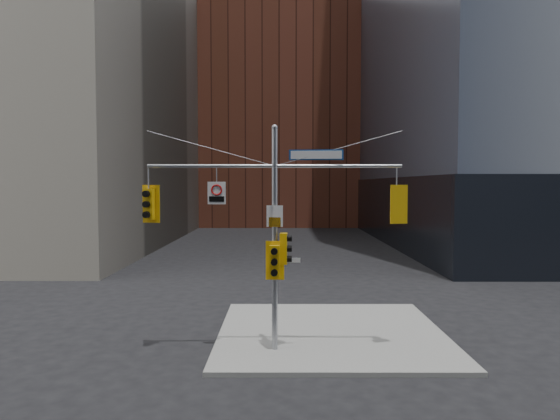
{
  "coord_description": "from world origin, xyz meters",
  "views": [
    {
      "loc": [
        0.19,
        -13.72,
        5.42
      ],
      "look_at": [
        0.17,
        2.0,
        4.61
      ],
      "focal_mm": 32.0,
      "sensor_mm": 36.0,
      "label": 1
    }
  ],
  "objects_px": {
    "traffic_light_pole_side": "(285,249)",
    "traffic_light_pole_front": "(275,261)",
    "traffic_light_west_arm": "(149,204)",
    "traffic_light_east_arm": "(396,204)",
    "regulatory_sign_arm": "(217,192)",
    "street_sign_blade": "(316,155)",
    "signal_assembly": "(275,216)"
  },
  "relations": [
    {
      "from": "traffic_light_pole_front",
      "to": "street_sign_blade",
      "type": "bearing_deg",
      "value": 14.74
    },
    {
      "from": "street_sign_blade",
      "to": "signal_assembly",
      "type": "bearing_deg",
      "value": -174.95
    },
    {
      "from": "traffic_light_pole_front",
      "to": "regulatory_sign_arm",
      "type": "xyz_separation_m",
      "value": [
        -1.83,
        0.25,
        2.14
      ]
    },
    {
      "from": "traffic_light_east_arm",
      "to": "traffic_light_pole_front",
      "type": "relative_size",
      "value": 0.99
    },
    {
      "from": "traffic_light_pole_side",
      "to": "street_sign_blade",
      "type": "xyz_separation_m",
      "value": [
        0.98,
        -0.0,
        2.96
      ]
    },
    {
      "from": "traffic_light_pole_side",
      "to": "street_sign_blade",
      "type": "bearing_deg",
      "value": -85.83
    },
    {
      "from": "street_sign_blade",
      "to": "regulatory_sign_arm",
      "type": "height_order",
      "value": "street_sign_blade"
    },
    {
      "from": "traffic_light_west_arm",
      "to": "regulatory_sign_arm",
      "type": "relative_size",
      "value": 1.7
    },
    {
      "from": "traffic_light_east_arm",
      "to": "regulatory_sign_arm",
      "type": "distance_m",
      "value": 5.69
    },
    {
      "from": "traffic_light_pole_side",
      "to": "traffic_light_pole_front",
      "type": "distance_m",
      "value": 0.55
    },
    {
      "from": "traffic_light_east_arm",
      "to": "regulatory_sign_arm",
      "type": "relative_size",
      "value": 1.71
    },
    {
      "from": "signal_assembly",
      "to": "traffic_light_pole_side",
      "type": "bearing_deg",
      "value": 0.71
    },
    {
      "from": "traffic_light_west_arm",
      "to": "regulatory_sign_arm",
      "type": "xyz_separation_m",
      "value": [
        2.15,
        -0.03,
        0.37
      ]
    },
    {
      "from": "traffic_light_west_arm",
      "to": "traffic_light_pole_side",
      "type": "xyz_separation_m",
      "value": [
        4.3,
        -0.01,
        -1.41
      ]
    },
    {
      "from": "traffic_light_east_arm",
      "to": "traffic_light_pole_side",
      "type": "distance_m",
      "value": 3.8
    },
    {
      "from": "traffic_light_pole_front",
      "to": "traffic_light_pole_side",
      "type": "bearing_deg",
      "value": 43.2
    },
    {
      "from": "traffic_light_pole_side",
      "to": "street_sign_blade",
      "type": "height_order",
      "value": "street_sign_blade"
    },
    {
      "from": "traffic_light_west_arm",
      "to": "traffic_light_pole_side",
      "type": "distance_m",
      "value": 4.52
    },
    {
      "from": "traffic_light_west_arm",
      "to": "street_sign_blade",
      "type": "distance_m",
      "value": 5.5
    },
    {
      "from": "traffic_light_east_arm",
      "to": "traffic_light_pole_front",
      "type": "xyz_separation_m",
      "value": [
        -3.84,
        -0.27,
        -1.77
      ]
    },
    {
      "from": "traffic_light_west_arm",
      "to": "traffic_light_east_arm",
      "type": "relative_size",
      "value": 1.0
    },
    {
      "from": "regulatory_sign_arm",
      "to": "traffic_light_west_arm",
      "type": "bearing_deg",
      "value": 177.17
    },
    {
      "from": "traffic_light_pole_side",
      "to": "traffic_light_pole_front",
      "type": "height_order",
      "value": "traffic_light_pole_side"
    },
    {
      "from": "traffic_light_pole_side",
      "to": "regulatory_sign_arm",
      "type": "bearing_deg",
      "value": 94.87
    },
    {
      "from": "traffic_light_east_arm",
      "to": "regulatory_sign_arm",
      "type": "height_order",
      "value": "regulatory_sign_arm"
    },
    {
      "from": "street_sign_blade",
      "to": "traffic_light_pole_front",
      "type": "bearing_deg",
      "value": -163.39
    },
    {
      "from": "traffic_light_east_arm",
      "to": "regulatory_sign_arm",
      "type": "bearing_deg",
      "value": -14.71
    },
    {
      "from": "traffic_light_east_arm",
      "to": "traffic_light_pole_side",
      "type": "relative_size",
      "value": 1.23
    },
    {
      "from": "traffic_light_east_arm",
      "to": "street_sign_blade",
      "type": "distance_m",
      "value": 2.97
    },
    {
      "from": "signal_assembly",
      "to": "street_sign_blade",
      "type": "height_order",
      "value": "signal_assembly"
    },
    {
      "from": "regulatory_sign_arm",
      "to": "traffic_light_east_arm",
      "type": "bearing_deg",
      "value": -1.73
    },
    {
      "from": "signal_assembly",
      "to": "traffic_light_pole_front",
      "type": "height_order",
      "value": "signal_assembly"
    }
  ]
}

